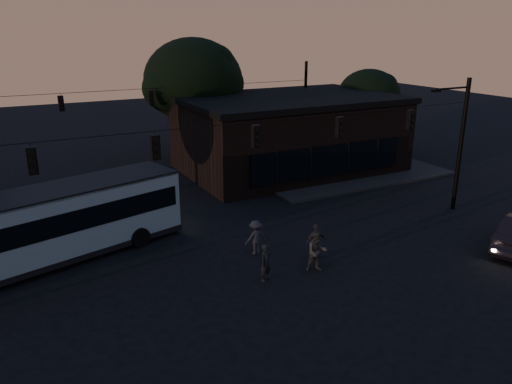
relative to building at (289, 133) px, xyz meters
name	(u,v)px	position (x,y,z in m)	size (l,w,h in m)	color
ground	(302,290)	(-9.00, -15.97, -2.71)	(120.00, 120.00, 0.00)	black
sidewalk_far_right	(336,169)	(3.00, -1.97, -2.63)	(14.00, 10.00, 0.15)	black
building	(289,133)	(0.00, 0.00, 0.00)	(15.40, 10.41, 5.40)	black
tree_behind	(193,81)	(-5.00, 6.03, 3.48)	(7.60, 7.60, 9.43)	black
tree_right	(369,96)	(9.00, 2.03, 1.93)	(5.20, 5.20, 6.86)	black
signal_rig_near	(256,161)	(-9.00, -11.97, 1.74)	(26.24, 0.30, 7.50)	black
signal_rig_far	(152,114)	(-9.00, 4.03, 1.50)	(26.24, 0.30, 7.50)	black
bus	(52,222)	(-17.37, -8.47, -0.83)	(12.17, 5.86, 3.35)	#7B969D
pedestrian_a	(266,263)	(-9.89, -14.56, -1.90)	(0.59, 0.39, 1.62)	black
pedestrian_b	(317,252)	(-7.54, -14.80, -1.80)	(0.88, 0.69, 1.81)	#32322E
pedestrian_c	(316,242)	(-6.92, -13.83, -1.85)	(1.01, 0.42, 1.72)	#29262F
pedestrian_d	(256,237)	(-9.05, -12.03, -1.89)	(1.06, 0.61, 1.64)	#22222A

